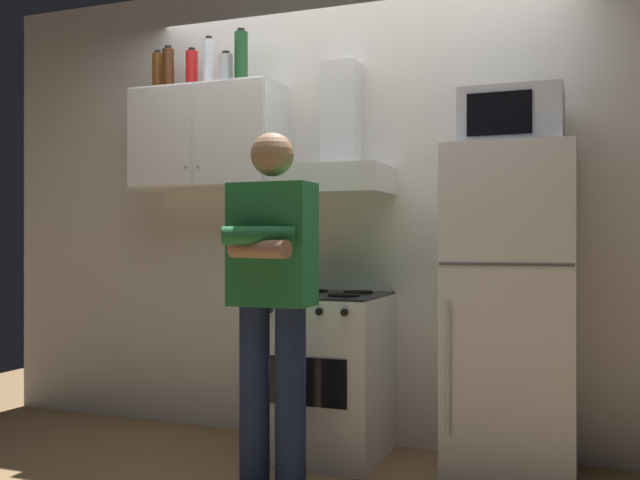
# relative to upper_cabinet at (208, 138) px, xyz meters

# --- Properties ---
(ground_plane) EXTENTS (7.00, 7.00, 0.00)m
(ground_plane) POSITION_rel_upper_cabinet_xyz_m (0.85, -0.37, -1.75)
(ground_plane) COLOR olive
(back_wall_tiled) EXTENTS (4.80, 0.10, 2.70)m
(back_wall_tiled) POSITION_rel_upper_cabinet_xyz_m (0.85, 0.23, -0.40)
(back_wall_tiled) COLOR silver
(back_wall_tiled) RESTS_ON ground_plane
(upper_cabinet) EXTENTS (0.90, 0.37, 0.60)m
(upper_cabinet) POSITION_rel_upper_cabinet_xyz_m (0.00, 0.00, 0.00)
(upper_cabinet) COLOR white
(stove_oven) EXTENTS (0.60, 0.62, 0.87)m
(stove_oven) POSITION_rel_upper_cabinet_xyz_m (0.80, -0.13, -1.32)
(stove_oven) COLOR white
(stove_oven) RESTS_ON ground_plane
(range_hood) EXTENTS (0.60, 0.44, 0.75)m
(range_hood) POSITION_rel_upper_cabinet_xyz_m (0.80, 0.00, -0.15)
(range_hood) COLOR white
(refrigerator) EXTENTS (0.60, 0.62, 1.60)m
(refrigerator) POSITION_rel_upper_cabinet_xyz_m (1.75, -0.12, -0.95)
(refrigerator) COLOR silver
(refrigerator) RESTS_ON ground_plane
(microwave) EXTENTS (0.48, 0.37, 0.28)m
(microwave) POSITION_rel_upper_cabinet_xyz_m (1.75, -0.11, -0.01)
(microwave) COLOR #B7BABF
(microwave) RESTS_ON refrigerator
(person_standing) EXTENTS (0.38, 0.33, 1.64)m
(person_standing) POSITION_rel_upper_cabinet_xyz_m (0.75, -0.73, -0.85)
(person_standing) COLOR #192342
(person_standing) RESTS_ON ground_plane
(bottle_soda_red) EXTENTS (0.07, 0.07, 0.26)m
(bottle_soda_red) POSITION_rel_upper_cabinet_xyz_m (-0.13, 0.04, 0.42)
(bottle_soda_red) COLOR red
(bottle_soda_red) RESTS_ON upper_cabinet
(bottle_wine_green) EXTENTS (0.08, 0.08, 0.32)m
(bottle_wine_green) POSITION_rel_upper_cabinet_xyz_m (0.23, -0.03, 0.45)
(bottle_wine_green) COLOR #19471E
(bottle_wine_green) RESTS_ON upper_cabinet
(bottle_vodka_clear) EXTENTS (0.07, 0.07, 0.30)m
(bottle_vodka_clear) POSITION_rel_upper_cabinet_xyz_m (0.00, 0.00, 0.44)
(bottle_vodka_clear) COLOR silver
(bottle_vodka_clear) RESTS_ON upper_cabinet
(bottle_beer_brown) EXTENTS (0.07, 0.07, 0.26)m
(bottle_beer_brown) POSITION_rel_upper_cabinet_xyz_m (-0.36, 0.02, 0.42)
(bottle_beer_brown) COLOR brown
(bottle_beer_brown) RESTS_ON upper_cabinet
(bottle_rum_dark) EXTENTS (0.07, 0.07, 0.26)m
(bottle_rum_dark) POSITION_rel_upper_cabinet_xyz_m (-0.26, -0.03, 0.43)
(bottle_rum_dark) COLOR #47230F
(bottle_rum_dark) RESTS_ON upper_cabinet
(bottle_canister_steel) EXTENTS (0.08, 0.08, 0.20)m
(bottle_canister_steel) POSITION_rel_upper_cabinet_xyz_m (0.12, -0.01, 0.39)
(bottle_canister_steel) COLOR #B2B5BA
(bottle_canister_steel) RESTS_ON upper_cabinet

